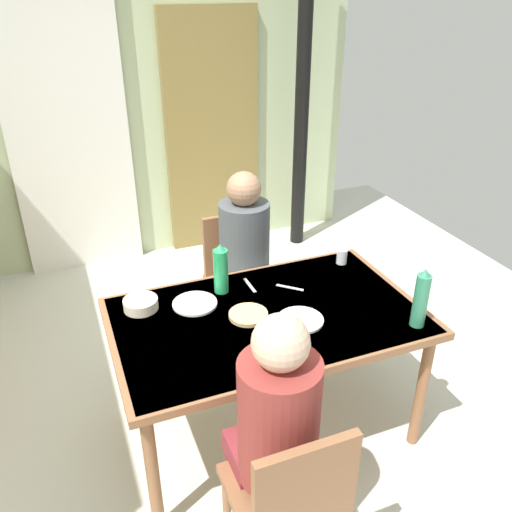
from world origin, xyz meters
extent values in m
plane|color=silver|center=(0.00, 0.00, 0.00)|extent=(5.82, 5.82, 0.00)
cube|color=#B6C598|center=(0.00, 2.24, 1.45)|extent=(4.04, 0.10, 2.89)
cube|color=olive|center=(0.79, 2.16, 1.00)|extent=(0.80, 0.05, 2.00)
cylinder|color=black|center=(1.48, 1.89, 1.45)|extent=(0.12, 0.12, 2.89)
cube|color=white|center=(-0.35, 2.14, 1.21)|extent=(0.90, 0.03, 2.43)
cube|color=brown|center=(0.33, -0.12, 0.71)|extent=(1.50, 0.91, 0.04)
cube|color=beige|center=(0.33, -0.12, 0.73)|extent=(1.44, 0.88, 0.00)
cylinder|color=brown|center=(-0.34, -0.51, 0.35)|extent=(0.06, 0.06, 0.69)
cylinder|color=brown|center=(1.01, -0.51, 0.35)|extent=(0.06, 0.06, 0.69)
cylinder|color=brown|center=(-0.34, 0.27, 0.35)|extent=(0.06, 0.06, 0.69)
cylinder|color=brown|center=(1.01, 0.27, 0.35)|extent=(0.06, 0.06, 0.69)
cube|color=brown|center=(0.09, -0.86, 0.45)|extent=(0.40, 0.40, 0.04)
cube|color=brown|center=(0.09, -1.04, 0.66)|extent=(0.38, 0.04, 0.42)
cylinder|color=brown|center=(-0.08, -0.69, 0.21)|extent=(0.04, 0.04, 0.41)
cylinder|color=brown|center=(0.26, -0.69, 0.21)|extent=(0.04, 0.04, 0.41)
cube|color=brown|center=(0.47, 0.62, 0.45)|extent=(0.40, 0.40, 0.04)
cube|color=brown|center=(0.47, 0.80, 0.66)|extent=(0.38, 0.04, 0.42)
cylinder|color=brown|center=(0.64, 0.45, 0.21)|extent=(0.04, 0.04, 0.41)
cylinder|color=brown|center=(0.30, 0.45, 0.21)|extent=(0.04, 0.04, 0.41)
cylinder|color=brown|center=(0.64, 0.79, 0.21)|extent=(0.04, 0.04, 0.41)
cylinder|color=brown|center=(0.30, 0.79, 0.21)|extent=(0.04, 0.04, 0.41)
cube|color=maroon|center=(0.09, -0.70, 0.51)|extent=(0.30, 0.22, 0.12)
cylinder|color=maroon|center=(0.09, -0.81, 0.77)|extent=(0.30, 0.30, 0.52)
sphere|color=beige|center=(0.09, -0.81, 1.12)|extent=(0.20, 0.20, 0.20)
cube|color=#43564F|center=(0.47, 0.46, 0.51)|extent=(0.30, 0.22, 0.12)
cylinder|color=#4C5156|center=(0.47, 0.57, 0.77)|extent=(0.30, 0.30, 0.52)
sphere|color=#A87A5B|center=(0.47, 0.57, 1.12)|extent=(0.20, 0.20, 0.20)
cylinder|color=#26A25B|center=(0.20, 0.17, 0.85)|extent=(0.08, 0.08, 0.24)
cone|color=#319E68|center=(0.20, 0.17, 0.99)|extent=(0.05, 0.05, 0.03)
cylinder|color=#358964|center=(0.96, -0.46, 0.87)|extent=(0.07, 0.07, 0.27)
cone|color=#39846D|center=(0.96, -0.46, 1.02)|extent=(0.05, 0.05, 0.04)
cylinder|color=#F0E1C3|center=(-0.22, 0.16, 0.76)|extent=(0.17, 0.17, 0.05)
cylinder|color=white|center=(0.03, 0.10, 0.74)|extent=(0.22, 0.22, 0.01)
cylinder|color=white|center=(0.46, -0.23, 0.74)|extent=(0.22, 0.22, 0.01)
cylinder|color=silver|center=(0.20, -0.50, 0.78)|extent=(0.06, 0.06, 0.09)
cylinder|color=silver|center=(0.93, 0.21, 0.77)|extent=(0.06, 0.06, 0.09)
cylinder|color=#DBB77A|center=(0.24, -0.10, 0.74)|extent=(0.19, 0.19, 0.02)
cube|color=silver|center=(0.35, 0.17, 0.73)|extent=(0.02, 0.15, 0.00)
cube|color=silver|center=(0.54, 0.07, 0.73)|extent=(0.12, 0.11, 0.00)
camera|label=1|loc=(-0.51, -2.09, 2.19)|focal=37.25mm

